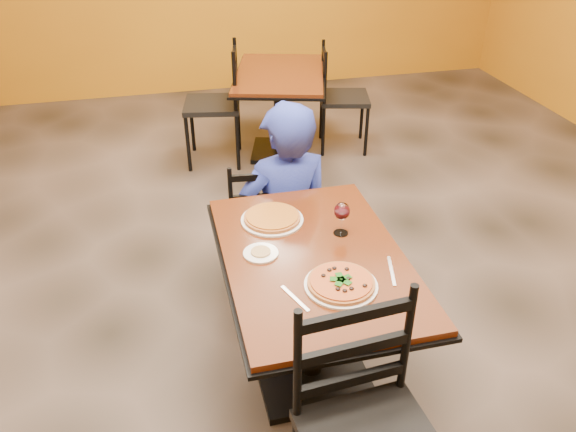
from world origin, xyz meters
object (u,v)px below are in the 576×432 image
object	(u,v)px
diner	(285,198)
plate_main	(341,285)
table_second	(280,95)
pizza_far	(272,217)
plate_far	(272,220)
chair_main_far	(260,216)
pizza_main	(341,282)
chair_second_right	(344,98)
wine_glass	(342,217)
chair_second_left	(212,105)
table_main	(313,289)
side_plate	(261,253)

from	to	relation	value
diner	plate_main	world-z (taller)	diner
diner	table_second	bearing A→B (deg)	-109.12
pizza_far	table_second	bearing A→B (deg)	76.24
plate_far	pizza_far	bearing A→B (deg)	116.57
chair_main_far	pizza_main	size ratio (longest dim) A/B	2.99
chair_second_right	plate_far	bearing A→B (deg)	166.89
pizza_main	pizza_far	xyz separation A→B (m)	(-0.17, 0.57, 0.00)
chair_second_right	diner	size ratio (longest dim) A/B	0.79
chair_main_far	wine_glass	bearing A→B (deg)	114.14
chair_second_right	pizza_main	size ratio (longest dim) A/B	3.30
table_second	chair_main_far	bearing A→B (deg)	-106.78
chair_second_right	table_second	bearing A→B (deg)	103.58
chair_second_left	pizza_main	bearing A→B (deg)	14.20
table_second	plate_far	xyz separation A→B (m)	(-0.56, -2.29, 0.20)
table_main	chair_second_right	world-z (taller)	chair_second_right
chair_main_far	wine_glass	distance (m)	0.91
side_plate	wine_glass	bearing A→B (deg)	11.07
plate_far	pizza_far	world-z (taller)	pizza_far
table_main	chair_main_far	distance (m)	0.92
chair_main_far	plate_far	distance (m)	0.67
diner	side_plate	xyz separation A→B (m)	(-0.29, -0.73, 0.16)
table_main	diner	size ratio (longest dim) A/B	1.04
plate_main	side_plate	size ratio (longest dim) A/B	1.94
diner	chair_main_far	bearing A→B (deg)	-47.22
chair_second_right	plate_far	size ratio (longest dim) A/B	3.02
side_plate	table_second	bearing A→B (deg)	75.29
plate_main	wine_glass	bearing A→B (deg)	72.03
wine_glass	chair_second_right	bearing A→B (deg)	70.94
pizza_main	pizza_far	bearing A→B (deg)	106.59
chair_main_far	plate_far	bearing A→B (deg)	91.58
pizza_main	table_second	bearing A→B (deg)	82.23
table_second	side_plate	distance (m)	2.65
chair_main_far	plate_main	size ratio (longest dim) A/B	2.74
plate_main	side_plate	bearing A→B (deg)	132.56
chair_main_far	pizza_far	world-z (taller)	chair_main_far
chair_second_left	pizza_main	distance (m)	2.88
side_plate	chair_second_left	bearing A→B (deg)	88.18
wine_glass	pizza_main	bearing A→B (deg)	-107.97
table_main	plate_far	xyz separation A→B (m)	(-0.12, 0.33, 0.20)
table_main	diner	xyz separation A→B (m)	(0.05, 0.80, 0.04)
diner	pizza_main	size ratio (longest dim) A/B	4.18
pizza_main	plate_far	distance (m)	0.60
plate_far	pizza_far	size ratio (longest dim) A/B	1.11
diner	side_plate	bearing A→B (deg)	61.52
wine_glass	side_plate	bearing A→B (deg)	-168.93
diner	pizza_main	distance (m)	1.06
chair_second_left	wine_glass	xyz separation A→B (m)	(0.32, -2.48, 0.33)
pizza_far	plate_main	bearing A→B (deg)	-73.41
table_main	table_second	xyz separation A→B (m)	(0.44, 2.63, -0.01)
table_second	side_plate	size ratio (longest dim) A/B	8.03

